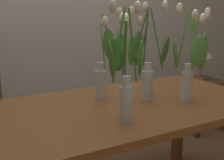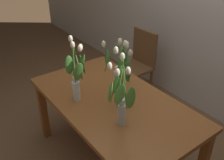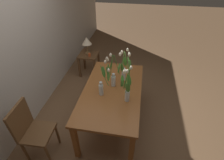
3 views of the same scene
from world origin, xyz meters
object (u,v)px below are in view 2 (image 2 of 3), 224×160
(tulip_vase_0, at_px, (121,101))
(dining_chair, at_px, (138,61))
(tulip_vase_3, at_px, (116,72))
(dining_table, at_px, (113,108))
(tulip_vase_1, at_px, (77,76))
(tulip_vase_2, at_px, (123,82))

(tulip_vase_0, xyz_separation_m, dining_chair, (-1.06, 1.16, -0.44))
(tulip_vase_3, bearing_deg, dining_chair, 126.44)
(dining_table, height_order, tulip_vase_3, tulip_vase_3)
(tulip_vase_0, distance_m, tulip_vase_1, 0.51)
(tulip_vase_1, bearing_deg, dining_chair, 114.58)
(dining_table, distance_m, tulip_vase_3, 0.33)
(tulip_vase_2, xyz_separation_m, tulip_vase_3, (-0.22, 0.10, -0.04))
(tulip_vase_1, xyz_separation_m, tulip_vase_3, (0.08, 0.36, -0.04))
(tulip_vase_1, bearing_deg, tulip_vase_0, 8.75)
(dining_table, relative_size, tulip_vase_3, 2.92)
(tulip_vase_0, xyz_separation_m, tulip_vase_3, (-0.42, 0.28, -0.04))
(tulip_vase_3, bearing_deg, tulip_vase_0, -33.82)
(tulip_vase_1, distance_m, tulip_vase_3, 0.37)
(tulip_vase_0, relative_size, dining_chair, 0.61)
(tulip_vase_1, height_order, dining_chair, tulip_vase_1)
(dining_table, height_order, dining_chair, dining_chair)
(tulip_vase_1, relative_size, tulip_vase_3, 1.05)
(dining_chair, bearing_deg, tulip_vase_1, -65.42)
(dining_table, xyz_separation_m, tulip_vase_1, (-0.20, -0.24, 0.32))
(tulip_vase_0, distance_m, tulip_vase_2, 0.27)
(dining_table, bearing_deg, tulip_vase_3, 133.50)
(tulip_vase_2, distance_m, dining_chair, 1.38)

